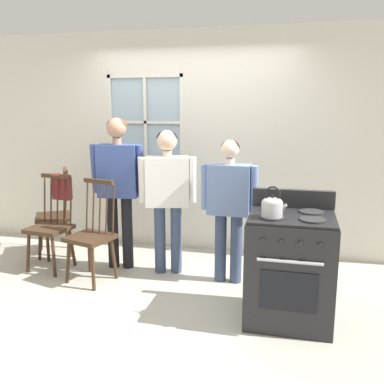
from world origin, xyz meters
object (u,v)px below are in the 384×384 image
Objects in this scene: chair_center_cluster at (92,237)px; person_teen_center at (167,187)px; person_elderly_left at (118,177)px; handbag at (62,188)px; chair_by_window at (51,228)px; stove at (290,267)px; person_adult_right at (229,199)px; kettle at (272,206)px; chair_near_wall at (55,216)px; potted_plant at (133,162)px.

person_teen_center reaches higher than chair_center_cluster.
handbag is at bearing 171.50° from person_elderly_left.
chair_center_cluster is (0.60, -0.19, 0.00)m from chair_by_window.
handbag is (0.03, 0.23, 0.41)m from chair_by_window.
person_teen_center reaches higher than stove.
stove is (2.01, -0.37, -0.00)m from chair_center_cluster.
person_adult_right is 4.82× the size of handbag.
kettle is at bearing -35.98° from person_elderly_left.
chair_center_cluster is 3.44× the size of handbag.
chair_near_wall is 3.00m from stove.
chair_by_window is 1.40m from person_teen_center.
handbag is (-0.58, -0.76, -0.22)m from potted_plant.
potted_plant is 0.98m from handbag.
person_adult_right is at bearing 50.87° from chair_near_wall.
handbag is (-0.57, 0.43, 0.41)m from chair_center_cluster.
person_teen_center is 1.27m from handbag.
potted_plant reaches higher than chair_near_wall.
person_teen_center is 1.46m from kettle.
person_elderly_left is at bearing 24.35° from chair_by_window.
kettle is at bearing -140.40° from stove.
person_adult_right reaches higher than handbag.
person_teen_center is (1.52, -0.25, 0.49)m from chair_near_wall.
chair_center_cluster is (0.81, -0.65, 0.00)m from chair_near_wall.
potted_plant reaches higher than chair_center_cluster.
person_adult_right reaches higher than kettle.
chair_near_wall is 4.28× the size of kettle.
person_teen_center is 1.59m from stove.
stove is at bearing -45.55° from person_adult_right.
chair_near_wall is 3.44× the size of handbag.
chair_by_window is 0.63× the size of person_elderly_left.
person_elderly_left is (0.14, 0.42, 0.56)m from chair_center_cluster.
chair_center_cluster is 0.68× the size of person_teen_center.
chair_by_window and chair_center_cluster have the same top height.
handbag is (-1.95, 0.11, 0.00)m from person_adult_right.
person_adult_right is at bearing -32.42° from potted_plant.
chair_by_window is 2.02m from person_adult_right.
stove reaches higher than chair_by_window.
person_elderly_left is 1.26m from person_adult_right.
kettle reaches higher than chair_center_cluster.
person_teen_center reaches higher than handbag.
chair_by_window is 1.00× the size of chair_center_cluster.
chair_near_wall is at bearing 160.30° from stove.
chair_center_cluster is 0.98× the size of stove.
kettle reaches higher than chair_by_window.
potted_plant is at bearing 52.60° from handbag.
chair_near_wall is at bearing 158.59° from person_elderly_left.
chair_center_cluster is at bearing -36.91° from handbag.
handbag is at bearing 162.95° from stove.
potted_plant reaches higher than chair_by_window.
person_teen_center is 1.44× the size of stove.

